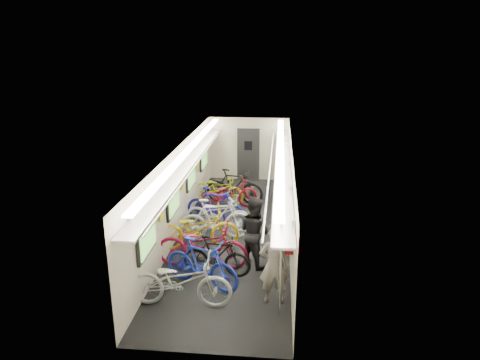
% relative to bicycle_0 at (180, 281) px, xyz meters
% --- Properties ---
extents(train_car_shell, '(10.00, 10.00, 10.00)m').
position_rel_bicycle_0_xyz_m(train_car_shell, '(0.32, 4.35, 1.12)').
color(train_car_shell, black).
rests_on(train_car_shell, ground).
extents(bicycle_0, '(2.06, 0.73, 1.08)m').
position_rel_bicycle_0_xyz_m(bicycle_0, '(0.00, 0.00, 0.00)').
color(bicycle_0, '#AAABAF').
rests_on(bicycle_0, ground).
extents(bicycle_1, '(1.86, 1.19, 1.09)m').
position_rel_bicycle_0_xyz_m(bicycle_1, '(0.28, 0.74, 0.00)').
color(bicycle_1, '#1C2DA8').
rests_on(bicycle_1, ground).
extents(bicycle_2, '(2.16, 0.81, 1.12)m').
position_rel_bicycle_0_xyz_m(bicycle_2, '(0.15, 1.57, 0.02)').
color(bicycle_2, maroon).
rests_on(bicycle_2, ground).
extents(bicycle_3, '(1.61, 0.64, 0.94)m').
position_rel_bicycle_0_xyz_m(bicycle_3, '(0.53, 1.24, -0.07)').
color(bicycle_3, black).
rests_on(bicycle_3, ground).
extents(bicycle_4, '(2.23, 1.15, 1.12)m').
position_rel_bicycle_0_xyz_m(bicycle_4, '(-0.15, 2.48, 0.02)').
color(bicycle_4, gold).
rests_on(bicycle_4, ground).
extents(bicycle_5, '(2.02, 0.95, 1.17)m').
position_rel_bicycle_0_xyz_m(bicycle_5, '(0.23, 3.06, 0.04)').
color(bicycle_5, silver).
rests_on(bicycle_5, ground).
extents(bicycle_6, '(1.94, 0.88, 0.98)m').
position_rel_bicycle_0_xyz_m(bicycle_6, '(0.21, 3.74, -0.05)').
color(bicycle_6, '#B4B4B9').
rests_on(bicycle_6, ground).
extents(bicycle_7, '(1.89, 1.00, 1.09)m').
position_rel_bicycle_0_xyz_m(bicycle_7, '(0.07, 4.16, 0.00)').
color(bicycle_7, navy).
rests_on(bicycle_7, ground).
extents(bicycle_8, '(1.98, 1.37, 0.99)m').
position_rel_bicycle_0_xyz_m(bicycle_8, '(0.32, 5.37, -0.05)').
color(bicycle_8, maroon).
rests_on(bicycle_8, ground).
extents(bicycle_9, '(1.98, 0.86, 1.15)m').
position_rel_bicycle_0_xyz_m(bicycle_9, '(0.44, 5.90, 0.04)').
color(bicycle_9, black).
rests_on(bicycle_9, ground).
extents(bicycle_10, '(1.91, 1.20, 0.95)m').
position_rel_bicycle_0_xyz_m(bicycle_10, '(-0.09, 5.97, -0.07)').
color(bicycle_10, '#BBC912').
rests_on(bicycle_10, ground).
extents(passenger_near, '(0.61, 0.42, 1.62)m').
position_rel_bicycle_0_xyz_m(passenger_near, '(1.82, 0.30, 0.27)').
color(passenger_near, slate).
rests_on(passenger_near, ground).
extents(passenger_mid, '(1.03, 1.02, 1.67)m').
position_rel_bicycle_0_xyz_m(passenger_mid, '(1.34, 1.83, 0.30)').
color(passenger_mid, black).
rests_on(passenger_mid, ground).
extents(backpack, '(0.27, 0.17, 0.38)m').
position_rel_bicycle_0_xyz_m(backpack, '(2.16, 0.31, 0.74)').
color(backpack, maroon).
rests_on(backpack, passenger_near).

